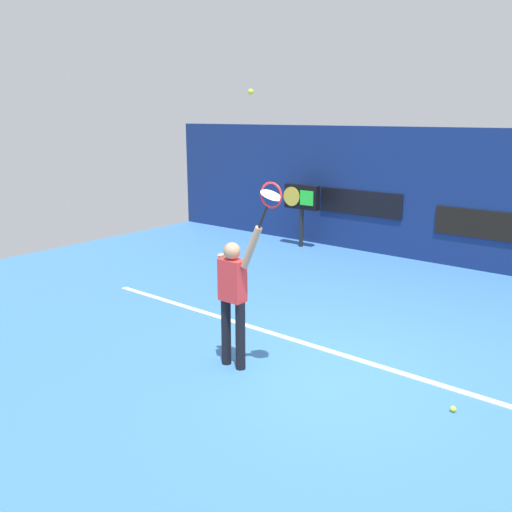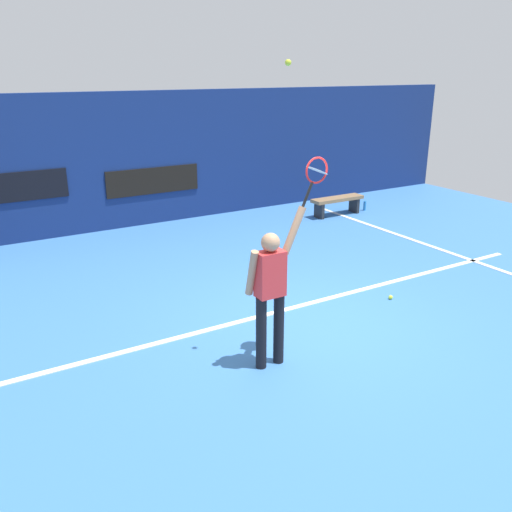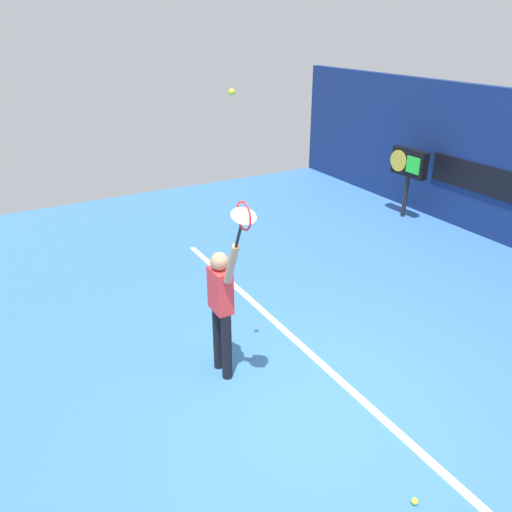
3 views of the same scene
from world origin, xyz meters
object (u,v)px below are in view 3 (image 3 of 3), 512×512
Objects in this scene: tennis_racket at (243,218)px; tennis_player at (221,304)px; tennis_ball at (232,92)px; spare_ball at (415,501)px; scoreboard_clock at (409,165)px.

tennis_player is at bearing 179.59° from tennis_racket.
spare_ball is at bearing 14.06° from tennis_ball.
tennis_racket reaches higher than spare_ball.
tennis_racket reaches higher than scoreboard_clock.
tennis_ball reaches higher than tennis_player.
tennis_racket is 9.12× the size of spare_ball.
scoreboard_clock is (-3.22, 6.21, 0.20)m from tennis_player.
tennis_racket is 0.40× the size of scoreboard_clock.
tennis_racket is at bearing -0.41° from tennis_player.
tennis_racket is at bearing -12.47° from tennis_ball.
tennis_racket is (0.60, -0.00, 1.30)m from tennis_player.
tennis_player reaches higher than scoreboard_clock.
scoreboard_clock is 23.09× the size of spare_ball.
tennis_ball reaches higher than scoreboard_clock.
scoreboard_clock is at bearing 136.94° from spare_ball.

